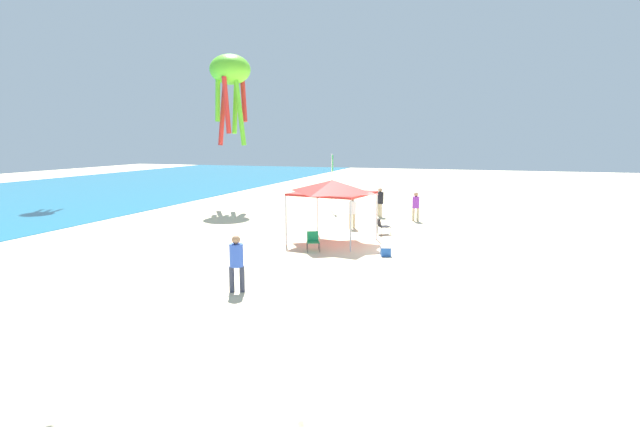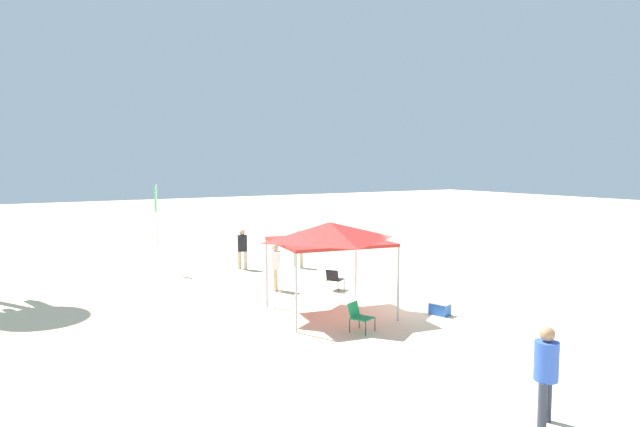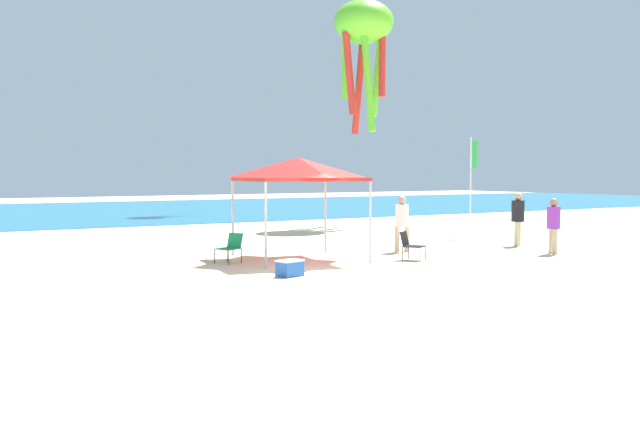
{
  "view_description": "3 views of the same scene",
  "coord_description": "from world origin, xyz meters",
  "px_view_note": "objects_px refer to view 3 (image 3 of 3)",
  "views": [
    {
      "loc": [
        -21.28,
        -3.63,
        4.82
      ],
      "look_at": [
        -0.35,
        3.28,
        1.51
      ],
      "focal_mm": 28.08,
      "sensor_mm": 36.0,
      "label": 1
    },
    {
      "loc": [
        -13.75,
        12.21,
        4.76
      ],
      "look_at": [
        1.55,
        2.97,
        3.13
      ],
      "focal_mm": 31.11,
      "sensor_mm": 36.0,
      "label": 2
    },
    {
      "loc": [
        -9.67,
        -15.13,
        2.51
      ],
      "look_at": [
        1.83,
        3.5,
        1.27
      ],
      "focal_mm": 41.18,
      "sensor_mm": 36.0,
      "label": 3
    }
  ],
  "objects_px": {
    "folding_chair_left_of_tent": "(231,246)",
    "banner_flag": "(472,177)",
    "person_far_stroller": "(553,221)",
    "person_near_umbrella": "(402,219)",
    "folding_chair_facing_ocean": "(410,244)",
    "cooler_box": "(290,268)",
    "canopy_tent": "(298,170)",
    "person_watching_sky": "(518,215)",
    "kite_octopus_lime": "(364,29)"
  },
  "relations": [
    {
      "from": "folding_chair_left_of_tent",
      "to": "person_watching_sky",
      "type": "bearing_deg",
      "value": 61.75
    },
    {
      "from": "person_watching_sky",
      "to": "person_far_stroller",
      "type": "xyz_separation_m",
      "value": [
        -0.94,
        -2.33,
        -0.06
      ]
    },
    {
      "from": "person_watching_sky",
      "to": "folding_chair_left_of_tent",
      "type": "bearing_deg",
      "value": 141.73
    },
    {
      "from": "folding_chair_left_of_tent",
      "to": "cooler_box",
      "type": "relative_size",
      "value": 1.16
    },
    {
      "from": "banner_flag",
      "to": "kite_octopus_lime",
      "type": "distance_m",
      "value": 10.0
    },
    {
      "from": "banner_flag",
      "to": "person_far_stroller",
      "type": "bearing_deg",
      "value": -109.86
    },
    {
      "from": "banner_flag",
      "to": "person_near_umbrella",
      "type": "xyz_separation_m",
      "value": [
        -5.66,
        -2.88,
        -1.28
      ]
    },
    {
      "from": "canopy_tent",
      "to": "person_near_umbrella",
      "type": "height_order",
      "value": "canopy_tent"
    },
    {
      "from": "person_far_stroller",
      "to": "person_near_umbrella",
      "type": "distance_m",
      "value": 4.61
    },
    {
      "from": "canopy_tent",
      "to": "folding_chair_left_of_tent",
      "type": "distance_m",
      "value": 2.92
    },
    {
      "from": "person_far_stroller",
      "to": "kite_octopus_lime",
      "type": "bearing_deg",
      "value": -161.76
    },
    {
      "from": "banner_flag",
      "to": "person_far_stroller",
      "type": "relative_size",
      "value": 2.25
    },
    {
      "from": "person_far_stroller",
      "to": "banner_flag",
      "type": "bearing_deg",
      "value": -172.59
    },
    {
      "from": "banner_flag",
      "to": "person_near_umbrella",
      "type": "height_order",
      "value": "banner_flag"
    },
    {
      "from": "folding_chair_left_of_tent",
      "to": "banner_flag",
      "type": "height_order",
      "value": "banner_flag"
    },
    {
      "from": "folding_chair_left_of_tent",
      "to": "kite_octopus_lime",
      "type": "distance_m",
      "value": 17.44
    },
    {
      "from": "canopy_tent",
      "to": "banner_flag",
      "type": "xyz_separation_m",
      "value": [
        9.43,
        2.9,
        -0.27
      ]
    },
    {
      "from": "cooler_box",
      "to": "person_near_umbrella",
      "type": "distance_m",
      "value": 6.45
    },
    {
      "from": "person_watching_sky",
      "to": "person_far_stroller",
      "type": "height_order",
      "value": "person_watching_sky"
    },
    {
      "from": "folding_chair_facing_ocean",
      "to": "kite_octopus_lime",
      "type": "relative_size",
      "value": 0.13
    },
    {
      "from": "canopy_tent",
      "to": "person_watching_sky",
      "type": "bearing_deg",
      "value": -3.99
    },
    {
      "from": "cooler_box",
      "to": "person_watching_sky",
      "type": "xyz_separation_m",
      "value": [
        10.19,
        2.32,
        0.86
      ]
    },
    {
      "from": "folding_chair_facing_ocean",
      "to": "person_near_umbrella",
      "type": "distance_m",
      "value": 2.27
    },
    {
      "from": "folding_chair_facing_ocean",
      "to": "person_near_umbrella",
      "type": "height_order",
      "value": "person_near_umbrella"
    },
    {
      "from": "kite_octopus_lime",
      "to": "folding_chair_facing_ocean",
      "type": "bearing_deg",
      "value": 111.81
    },
    {
      "from": "canopy_tent",
      "to": "kite_octopus_lime",
      "type": "bearing_deg",
      "value": 47.27
    },
    {
      "from": "kite_octopus_lime",
      "to": "person_far_stroller",
      "type": "bearing_deg",
      "value": 132.25
    },
    {
      "from": "canopy_tent",
      "to": "folding_chair_left_of_tent",
      "type": "relative_size",
      "value": 4.64
    },
    {
      "from": "canopy_tent",
      "to": "person_far_stroller",
      "type": "relative_size",
      "value": 2.22
    },
    {
      "from": "person_far_stroller",
      "to": "person_near_umbrella",
      "type": "bearing_deg",
      "value": -102.22
    },
    {
      "from": "person_near_umbrella",
      "to": "folding_chair_left_of_tent",
      "type": "bearing_deg",
      "value": -160.76
    },
    {
      "from": "folding_chair_left_of_tent",
      "to": "person_near_umbrella",
      "type": "bearing_deg",
      "value": 64.02
    },
    {
      "from": "canopy_tent",
      "to": "kite_octopus_lime",
      "type": "relative_size",
      "value": 0.61
    },
    {
      "from": "cooler_box",
      "to": "person_watching_sky",
      "type": "relative_size",
      "value": 0.39
    },
    {
      "from": "canopy_tent",
      "to": "person_watching_sky",
      "type": "height_order",
      "value": "canopy_tent"
    },
    {
      "from": "canopy_tent",
      "to": "cooler_box",
      "type": "xyz_separation_m",
      "value": [
        -1.92,
        -2.9,
        -2.38
      ]
    },
    {
      "from": "canopy_tent",
      "to": "cooler_box",
      "type": "distance_m",
      "value": 4.21
    },
    {
      "from": "folding_chair_left_of_tent",
      "to": "folding_chair_facing_ocean",
      "type": "height_order",
      "value": "same"
    },
    {
      "from": "canopy_tent",
      "to": "person_far_stroller",
      "type": "distance_m",
      "value": 8.04
    },
    {
      "from": "banner_flag",
      "to": "person_far_stroller",
      "type": "distance_m",
      "value": 6.31
    },
    {
      "from": "folding_chair_facing_ocean",
      "to": "cooler_box",
      "type": "bearing_deg",
      "value": 160.7
    },
    {
      "from": "canopy_tent",
      "to": "banner_flag",
      "type": "height_order",
      "value": "banner_flag"
    },
    {
      "from": "folding_chair_facing_ocean",
      "to": "person_watching_sky",
      "type": "height_order",
      "value": "person_watching_sky"
    },
    {
      "from": "cooler_box",
      "to": "banner_flag",
      "type": "distance_m",
      "value": 12.92
    },
    {
      "from": "folding_chair_facing_ocean",
      "to": "person_watching_sky",
      "type": "distance_m",
      "value": 5.83
    },
    {
      "from": "folding_chair_left_of_tent",
      "to": "banner_flag",
      "type": "relative_size",
      "value": 0.21
    },
    {
      "from": "folding_chair_facing_ocean",
      "to": "cooler_box",
      "type": "relative_size",
      "value": 1.16
    },
    {
      "from": "banner_flag",
      "to": "person_far_stroller",
      "type": "xyz_separation_m",
      "value": [
        -2.1,
        -5.81,
        -1.31
      ]
    },
    {
      "from": "person_watching_sky",
      "to": "kite_octopus_lime",
      "type": "height_order",
      "value": "kite_octopus_lime"
    },
    {
      "from": "person_near_umbrella",
      "to": "person_far_stroller",
      "type": "bearing_deg",
      "value": -17.79
    }
  ]
}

